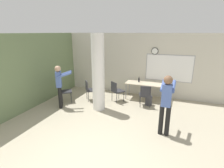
{
  "coord_description": "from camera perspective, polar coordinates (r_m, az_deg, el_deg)",
  "views": [
    {
      "loc": [
        1.67,
        -2.77,
        2.84
      ],
      "look_at": [
        -0.29,
        2.41,
        1.18
      ],
      "focal_mm": 28.0,
      "sensor_mm": 36.0,
      "label": 1
    }
  ],
  "objects": [
    {
      "name": "ground_plane",
      "position": [
        4.3,
        -8.6,
        -24.85
      ],
      "size": [
        24.0,
        24.0,
        0.0
      ],
      "primitive_type": "plane",
      "color": "#ADA389"
    },
    {
      "name": "wall_left_accent",
      "position": [
        7.52,
        -23.31,
        4.24
      ],
      "size": [
        0.12,
        7.0,
        2.8
      ],
      "color": "#6B7F56",
      "rests_on": "ground_plane"
    },
    {
      "name": "wall_back",
      "position": [
        8.13,
        8.82,
        6.24
      ],
      "size": [
        8.0,
        0.15,
        2.8
      ],
      "color": "beige",
      "rests_on": "ground_plane"
    },
    {
      "name": "support_pillar",
      "position": [
        6.37,
        -4.53,
        3.53
      ],
      "size": [
        0.46,
        0.46,
        2.8
      ],
      "color": "white",
      "rests_on": "ground_plane"
    },
    {
      "name": "folding_table",
      "position": [
        7.63,
        11.04,
        -0.13
      ],
      "size": [
        1.73,
        0.67,
        0.73
      ],
      "color": "beige",
      "rests_on": "ground_plane"
    },
    {
      "name": "bottle_on_table",
      "position": [
        7.74,
        8.78,
        1.3
      ],
      "size": [
        0.07,
        0.07,
        0.23
      ],
      "color": "black",
      "rests_on": "folding_table"
    },
    {
      "name": "waste_bin",
      "position": [
        7.22,
        11.87,
        -5.31
      ],
      "size": [
        0.27,
        0.27,
        0.37
      ],
      "color": "#38383D",
      "rests_on": "ground_plane"
    },
    {
      "name": "chair_by_left_wall",
      "position": [
        7.54,
        -15.28,
        -1.97
      ],
      "size": [
        0.62,
        0.62,
        0.87
      ],
      "color": "#2D2D33",
      "rests_on": "ground_plane"
    },
    {
      "name": "chair_near_pillar",
      "position": [
        7.51,
        -7.23,
        -1.56
      ],
      "size": [
        0.62,
        0.62,
        0.87
      ],
      "color": "#2D2D33",
      "rests_on": "ground_plane"
    },
    {
      "name": "chair_table_right",
      "position": [
        6.94,
        10.78,
        -3.27
      ],
      "size": [
        0.53,
        0.53,
        0.87
      ],
      "color": "#2D2D33",
      "rests_on": "ground_plane"
    },
    {
      "name": "chair_table_left",
      "position": [
        7.3,
        1.47,
        -1.97
      ],
      "size": [
        0.61,
        0.61,
        0.87
      ],
      "color": "#2D2D33",
      "rests_on": "ground_plane"
    },
    {
      "name": "person_playing_side",
      "position": [
        5.03,
        17.29,
        -5.27
      ],
      "size": [
        0.39,
        0.69,
        1.75
      ],
      "color": "black",
      "rests_on": "ground_plane"
    },
    {
      "name": "person_watching_back",
      "position": [
        6.88,
        -16.71,
        0.17
      ],
      "size": [
        0.66,
        0.57,
        1.65
      ],
      "color": "black",
      "rests_on": "ground_plane"
    }
  ]
}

